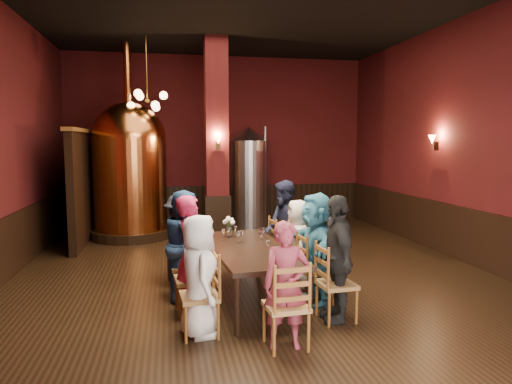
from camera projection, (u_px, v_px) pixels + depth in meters
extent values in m
plane|color=black|center=(252.00, 271.00, 7.83)|extent=(10.00, 10.00, 0.00)
cube|color=#4E1016|center=(219.00, 140.00, 12.46)|extent=(8.00, 0.02, 4.50)
cube|color=#4E1016|center=(403.00, 134.00, 2.70)|extent=(8.00, 0.02, 4.50)
cube|color=#4E1016|center=(467.00, 139.00, 8.33)|extent=(0.02, 10.00, 4.50)
cube|color=black|center=(460.00, 233.00, 8.51)|extent=(0.08, 9.90, 1.00)
cube|color=black|center=(220.00, 204.00, 12.61)|extent=(7.90, 0.08, 1.00)
cube|color=black|center=(0.00, 253.00, 7.03)|extent=(0.08, 9.90, 1.00)
cube|color=#4E1016|center=(216.00, 140.00, 10.26)|extent=(0.58, 0.58, 4.50)
cube|color=black|center=(86.00, 187.00, 10.22)|extent=(0.22, 3.50, 2.40)
cube|color=black|center=(250.00, 249.00, 6.33)|extent=(1.18, 2.47, 0.06)
cylinder|color=black|center=(237.00, 306.00, 5.16)|extent=(0.07, 0.07, 0.69)
cylinder|color=black|center=(310.00, 299.00, 5.39)|extent=(0.07, 0.07, 0.69)
cylinder|color=black|center=(205.00, 258.00, 7.35)|extent=(0.07, 0.07, 0.69)
cylinder|color=black|center=(258.00, 254.00, 7.58)|extent=(0.07, 0.07, 0.69)
imported|color=white|center=(199.00, 276.00, 5.15)|extent=(0.52, 0.73, 1.39)
imported|color=#BD204D|center=(191.00, 255.00, 5.78)|extent=(0.49, 0.63, 1.53)
imported|color=navy|center=(185.00, 244.00, 6.42)|extent=(0.43, 0.77, 1.53)
imported|color=black|center=(180.00, 239.00, 7.07)|extent=(0.67, 0.99, 1.41)
imported|color=black|center=(337.00, 258.00, 5.59)|extent=(0.48, 0.95, 1.57)
imported|color=teal|center=(316.00, 248.00, 6.23)|extent=(0.51, 1.43, 1.52)
imported|color=silver|center=(299.00, 244.00, 6.87)|extent=(0.51, 0.71, 1.34)
imported|color=#1A1E35|center=(284.00, 228.00, 7.50)|extent=(0.45, 0.80, 1.58)
imported|color=maroon|center=(286.00, 285.00, 4.85)|extent=(0.53, 0.38, 1.37)
cylinder|color=black|center=(132.00, 232.00, 10.60)|extent=(1.86, 1.86, 0.21)
cylinder|color=#C0632C|center=(130.00, 184.00, 10.48)|extent=(2.05, 2.05, 2.07)
sphere|color=#C0632C|center=(129.00, 139.00, 10.37)|extent=(1.65, 1.65, 1.65)
cylinder|color=#C0632C|center=(127.00, 74.00, 10.21)|extent=(0.17, 0.17, 1.34)
cylinder|color=#B2B2B7|center=(249.00, 183.00, 11.95)|extent=(1.24, 1.24, 2.23)
cone|color=#B2B2B7|center=(249.00, 134.00, 11.81)|extent=(1.07, 1.07, 0.36)
cylinder|color=#B2B2B7|center=(265.00, 176.00, 11.64)|extent=(0.07, 0.07, 2.50)
cylinder|color=white|center=(229.00, 231.00, 6.99)|extent=(0.09, 0.09, 0.17)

